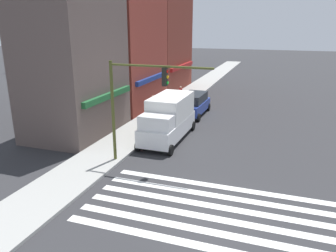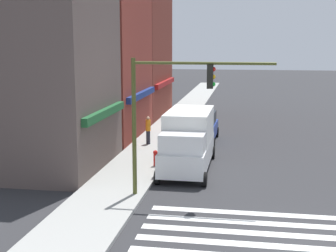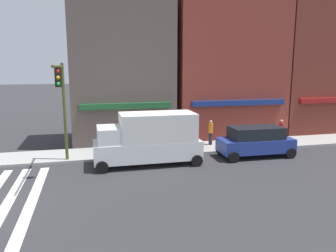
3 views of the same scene
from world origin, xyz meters
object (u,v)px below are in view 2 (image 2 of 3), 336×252
(fire_hydrant, at_px, (155,157))
(pedestrian_orange_vest, at_px, (148,130))
(suv_blue, at_px, (201,127))
(traffic_signal, at_px, (168,102))
(pedestrian_red_jacket, at_px, (175,118))
(box_truck_white, at_px, (188,140))

(fire_hydrant, bearing_deg, pedestrian_orange_vest, 15.77)
(suv_blue, height_order, fire_hydrant, suv_blue)
(traffic_signal, distance_m, suv_blue, 12.05)
(traffic_signal, height_order, fire_hydrant, traffic_signal)
(suv_blue, bearing_deg, pedestrian_orange_vest, 121.22)
(suv_blue, relative_size, pedestrian_orange_vest, 2.68)
(pedestrian_red_jacket, bearing_deg, box_truck_white, 62.18)
(box_truck_white, xyz_separation_m, fire_hydrant, (-0.13, 1.70, -0.97))
(suv_blue, relative_size, fire_hydrant, 5.63)
(traffic_signal, relative_size, pedestrian_orange_vest, 3.33)
(traffic_signal, xyz_separation_m, suv_blue, (11.65, -0.27, -3.09))
(suv_blue, xyz_separation_m, pedestrian_red_jacket, (3.24, 2.21, 0.04))
(traffic_signal, height_order, pedestrian_orange_vest, traffic_signal)
(suv_blue, bearing_deg, fire_hydrant, 167.81)
(traffic_signal, distance_m, pedestrian_orange_vest, 10.69)
(box_truck_white, distance_m, pedestrian_orange_vest, 6.03)
(pedestrian_orange_vest, relative_size, fire_hydrant, 2.10)
(suv_blue, bearing_deg, box_truck_white, -178.64)
(suv_blue, relative_size, pedestrian_red_jacket, 2.68)
(pedestrian_orange_vest, height_order, pedestrian_red_jacket, same)
(suv_blue, bearing_deg, pedestrian_red_jacket, 35.66)
(pedestrian_orange_vest, xyz_separation_m, pedestrian_red_jacket, (5.06, -0.97, 0.00))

